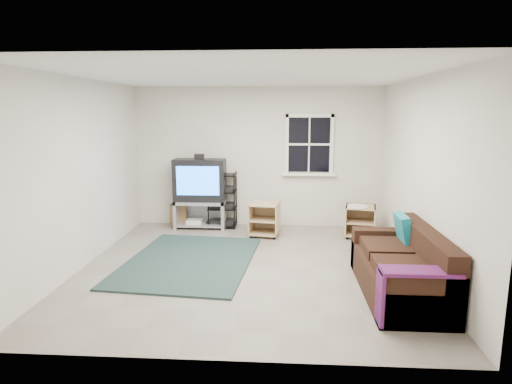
# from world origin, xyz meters

# --- Properties ---
(room) EXTENTS (4.60, 4.62, 4.60)m
(room) POSITION_xyz_m (0.95, 2.27, 1.48)
(room) COLOR slate
(room) RESTS_ON ground
(tv_unit) EXTENTS (0.94, 0.47, 1.38)m
(tv_unit) POSITION_xyz_m (-1.06, 2.04, 0.76)
(tv_unit) COLOR #9E9EA6
(tv_unit) RESTS_ON ground
(av_rack) EXTENTS (0.52, 0.38, 1.05)m
(av_rack) POSITION_xyz_m (-0.65, 2.09, 0.45)
(av_rack) COLOR black
(av_rack) RESTS_ON ground
(side_table_left) EXTENTS (0.56, 0.56, 0.58)m
(side_table_left) POSITION_xyz_m (0.17, 1.61, 0.31)
(side_table_left) COLOR tan
(side_table_left) RESTS_ON ground
(side_table_right) EXTENTS (0.58, 0.58, 0.57)m
(side_table_right) POSITION_xyz_m (1.81, 1.61, 0.32)
(side_table_right) COLOR tan
(side_table_right) RESTS_ON ground
(sofa) EXTENTS (0.83, 1.87, 0.86)m
(sofa) POSITION_xyz_m (1.90, -0.77, 0.30)
(sofa) COLOR black
(sofa) RESTS_ON ground
(shag_rug) EXTENTS (1.95, 2.54, 0.03)m
(shag_rug) POSITION_xyz_m (-0.87, 0.17, 0.01)
(shag_rug) COLOR black
(shag_rug) RESTS_ON ground
(paper_bag) EXTENTS (0.34, 0.28, 0.41)m
(paper_bag) POSITION_xyz_m (-1.51, 2.13, 0.21)
(paper_bag) COLOR #9F7547
(paper_bag) RESTS_ON ground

